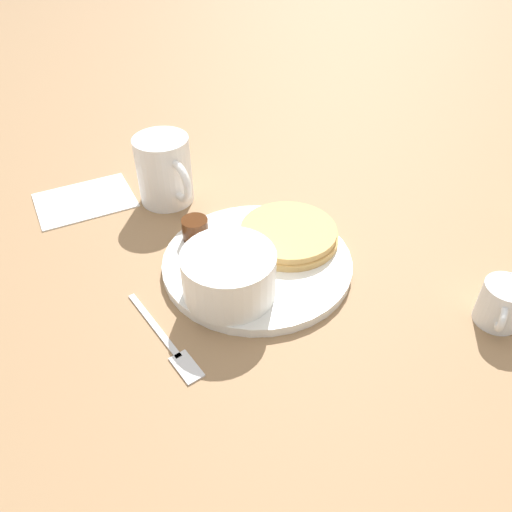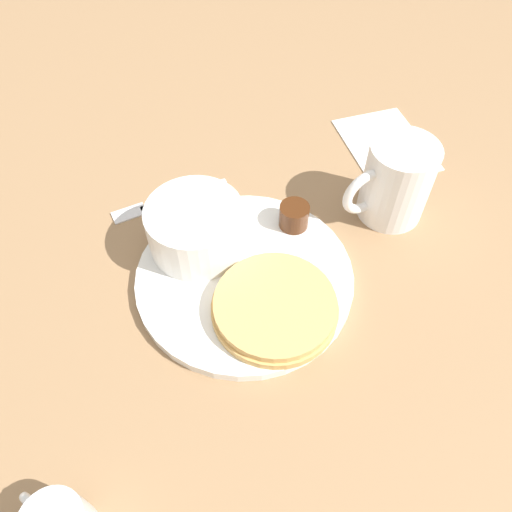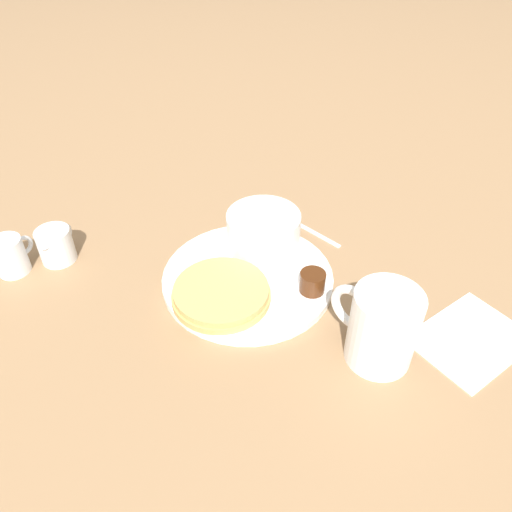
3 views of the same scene
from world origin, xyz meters
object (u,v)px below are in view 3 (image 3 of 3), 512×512
(coffee_mug, at_px, (381,326))
(bowl, at_px, (263,230))
(fork, at_px, (294,221))
(plate, at_px, (248,278))
(creamer_pitcher_near, at_px, (56,245))
(creamer_pitcher_far, at_px, (10,255))

(coffee_mug, bearing_deg, bowl, -83.65)
(bowl, bearing_deg, fork, -150.68)
(plate, height_order, creamer_pitcher_near, creamer_pitcher_near)
(bowl, distance_m, creamer_pitcher_far, 0.36)
(bowl, bearing_deg, creamer_pitcher_far, -21.52)
(bowl, xyz_separation_m, fork, (-0.08, -0.04, -0.04))
(creamer_pitcher_far, relative_size, fork, 0.41)
(creamer_pitcher_near, relative_size, creamer_pitcher_far, 0.95)
(plate, bearing_deg, coffee_mug, 112.05)
(plate, relative_size, coffee_mug, 2.14)
(plate, height_order, bowl, bowl)
(creamer_pitcher_near, relative_size, fork, 0.39)
(plate, distance_m, creamer_pitcher_near, 0.28)
(coffee_mug, xyz_separation_m, fork, (-0.05, -0.28, -0.05))
(bowl, bearing_deg, plate, 42.98)
(plate, bearing_deg, creamer_pitcher_far, -32.04)
(bowl, xyz_separation_m, coffee_mug, (-0.03, 0.23, 0.01))
(bowl, height_order, creamer_pitcher_far, bowl)
(fork, bearing_deg, creamer_pitcher_near, -13.15)
(fork, bearing_deg, bowl, 29.32)
(coffee_mug, relative_size, creamer_pitcher_near, 1.91)
(creamer_pitcher_near, bearing_deg, creamer_pitcher_far, -3.45)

